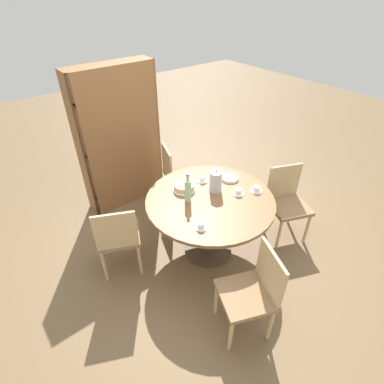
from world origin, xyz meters
name	(u,v)px	position (x,y,z in m)	size (l,w,h in m)	color
ground_plane	(208,249)	(0.00, 0.00, 0.00)	(14.00, 14.00, 0.00)	brown
dining_table	(210,211)	(0.00, 0.00, 0.58)	(1.33, 1.33, 0.75)	#473828
chair_a	(178,174)	(0.26, 0.93, 0.48)	(0.53, 0.53, 0.88)	tan
chair_b	(118,236)	(-0.90, 0.37, 0.48)	(0.56, 0.56, 0.88)	tan
chair_c	(252,291)	(-0.32, -0.91, 0.48)	(0.55, 0.55, 0.88)	tan
chair_d	(287,201)	(0.91, -0.33, 0.48)	(0.55, 0.55, 0.88)	tan
bookshelf	(120,143)	(-0.24, 1.48, 0.88)	(1.05, 0.28, 1.83)	brown
coffee_pot	(216,181)	(0.14, 0.07, 0.87)	(0.13, 0.13, 0.27)	silver
water_bottle	(188,190)	(-0.20, 0.11, 0.88)	(0.07, 0.07, 0.32)	#99C6A3
cake_main	(184,187)	(-0.11, 0.30, 0.78)	(0.26, 0.26, 0.07)	white
cup_a	(202,179)	(0.15, 0.30, 0.77)	(0.13, 0.13, 0.06)	silver
cup_b	(201,225)	(-0.35, -0.27, 0.77)	(0.13, 0.13, 0.06)	silver
cup_c	(256,189)	(0.47, -0.20, 0.77)	(0.13, 0.13, 0.06)	silver
cup_d	(238,192)	(0.29, -0.12, 0.77)	(0.13, 0.13, 0.06)	silver
plate_stack	(230,178)	(0.42, 0.14, 0.76)	(0.19, 0.19, 0.03)	white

